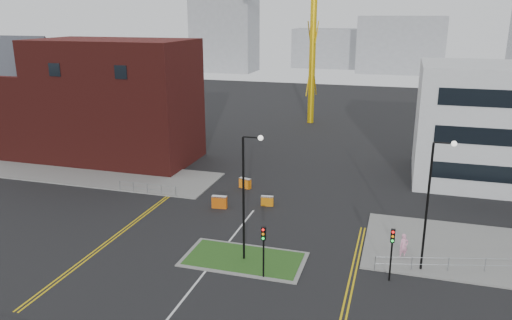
{
  "coord_description": "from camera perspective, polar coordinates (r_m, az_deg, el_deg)",
  "views": [
    {
      "loc": [
        11.91,
        -22.37,
        16.85
      ],
      "look_at": [
        0.52,
        16.0,
        5.0
      ],
      "focal_mm": 35.0,
      "sensor_mm": 36.0,
      "label": 1
    }
  ],
  "objects": [
    {
      "name": "streetlamp_island",
      "position": [
        33.87,
        -1.09,
        -3.25
      ],
      "size": [
        1.46,
        0.36,
        9.18
      ],
      "color": "black",
      "rests_on": "ground"
    },
    {
      "name": "traffic_light_right",
      "position": [
        33.54,
        15.29,
        -9.34
      ],
      "size": [
        0.28,
        0.33,
        3.65
      ],
      "color": "black",
      "rests_on": "ground"
    },
    {
      "name": "skyline_d",
      "position": [
        163.95,
        9.75,
        12.46
      ],
      "size": [
        30.0,
        12.0,
        12.0
      ],
      "primitive_type": "cube",
      "color": "gray",
      "rests_on": "ground"
    },
    {
      "name": "yellow_right_b",
      "position": [
        33.06,
        10.9,
        -14.47
      ],
      "size": [
        0.12,
        20.0,
        0.01
      ],
      "primitive_type": "cube",
      "color": "gold",
      "rests_on": "ground"
    },
    {
      "name": "island_kerb",
      "position": [
        36.1,
        -1.38,
        -11.27
      ],
      "size": [
        8.6,
        4.6,
        0.08
      ],
      "primitive_type": "cube",
      "color": "slate",
      "rests_on": "ground"
    },
    {
      "name": "pedestrian",
      "position": [
        37.46,
        16.53,
        -9.42
      ],
      "size": [
        0.8,
        0.72,
        1.83
      ],
      "primitive_type": "imported",
      "rotation": [
        0.0,
        0.0,
        0.54
      ],
      "color": "#F19CBE",
      "rests_on": "ground"
    },
    {
      "name": "grass_island",
      "position": [
        36.09,
        -1.38,
        -11.24
      ],
      "size": [
        8.0,
        4.0,
        0.12
      ],
      "primitive_type": "cube",
      "color": "#23501A",
      "rests_on": "ground"
    },
    {
      "name": "yellow_left_a",
      "position": [
        42.06,
        -15.06,
        -7.73
      ],
      "size": [
        0.12,
        24.0,
        0.01
      ],
      "primitive_type": "cube",
      "color": "gold",
      "rests_on": "ground"
    },
    {
      "name": "barrier_right",
      "position": [
        45.34,
        1.29,
        -4.65
      ],
      "size": [
        1.14,
        0.5,
        0.93
      ],
      "color": "orange",
      "rests_on": "ground"
    },
    {
      "name": "yellow_left_b",
      "position": [
        41.91,
        -14.71,
        -7.79
      ],
      "size": [
        0.12,
        24.0,
        0.01
      ],
      "primitive_type": "cube",
      "color": "gold",
      "rests_on": "ground"
    },
    {
      "name": "pavement_left",
      "position": [
        57.17,
        -18.32,
        -1.45
      ],
      "size": [
        28.0,
        8.0,
        0.12
      ],
      "primitive_type": "cube",
      "color": "slate",
      "rests_on": "ground"
    },
    {
      "name": "brick_building",
      "position": [
        62.08,
        -18.04,
        6.41
      ],
      "size": [
        24.2,
        10.07,
        14.24
      ],
      "color": "#4E1613",
      "rests_on": "ground"
    },
    {
      "name": "traffic_light_island",
      "position": [
        32.71,
        0.86,
        -9.39
      ],
      "size": [
        0.28,
        0.33,
        3.65
      ],
      "color": "black",
      "rests_on": "ground"
    },
    {
      "name": "railing_left",
      "position": [
        49.13,
        -12.32,
        -3.04
      ],
      "size": [
        6.05,
        0.05,
        1.1
      ],
      "color": "gray",
      "rests_on": "ground"
    },
    {
      "name": "yellow_right_a",
      "position": [
        33.08,
        10.37,
        -14.42
      ],
      "size": [
        0.12,
        20.0,
        0.01
      ],
      "primitive_type": "cube",
      "color": "gold",
      "rests_on": "ground"
    },
    {
      "name": "barrier_mid",
      "position": [
        49.79,
        -1.26,
        -2.62
      ],
      "size": [
        1.29,
        0.73,
        1.03
      ],
      "color": "orange",
      "rests_on": "ground"
    },
    {
      "name": "barrier_left",
      "position": [
        44.9,
        -4.21,
        -4.75
      ],
      "size": [
        1.39,
        0.59,
        1.14
      ],
      "color": "#CA530B",
      "rests_on": "ground"
    },
    {
      "name": "skyline_b",
      "position": [
        152.64,
        16.18,
        12.53
      ],
      "size": [
        24.0,
        12.0,
        16.0
      ],
      "primitive_type": "cube",
      "color": "gray",
      "rests_on": "ground"
    },
    {
      "name": "streetlamp_right_near",
      "position": [
        34.41,
        19.44,
        -3.91
      ],
      "size": [
        1.46,
        0.36,
        9.18
      ],
      "color": "black",
      "rests_on": "ground"
    },
    {
      "name": "skyline_a",
      "position": [
        151.65,
        -3.61,
        14.24
      ],
      "size": [
        18.0,
        12.0,
        22.0
      ],
      "primitive_type": "cube",
      "color": "gray",
      "rests_on": "ground"
    },
    {
      "name": "centre_line",
      "position": [
        31.93,
        -8.37,
        -15.55
      ],
      "size": [
        0.15,
        30.0,
        0.01
      ],
      "primitive_type": "cube",
      "color": "silver",
      "rests_on": "ground"
    },
    {
      "name": "ground",
      "position": [
        30.43,
        -10.01,
        -17.41
      ],
      "size": [
        200.0,
        200.0,
        0.0
      ],
      "primitive_type": "plane",
      "color": "black",
      "rests_on": "ground"
    }
  ]
}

